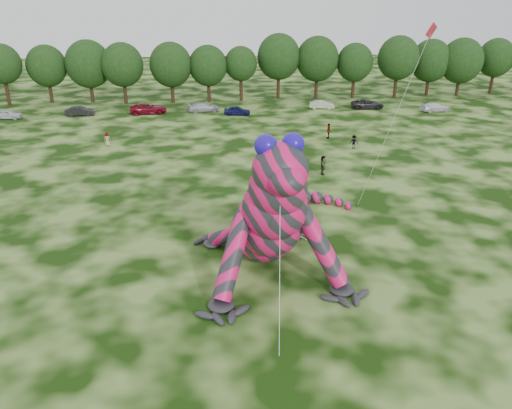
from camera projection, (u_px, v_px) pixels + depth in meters
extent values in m
plane|color=#16330A|center=(292.00, 291.00, 30.00)|extent=(240.00, 240.00, 0.00)
cube|color=red|center=(431.00, 31.00, 33.79)|extent=(1.26, 1.19, 1.17)
cylinder|color=silver|center=(390.00, 128.00, 37.81)|extent=(0.02, 0.02, 14.80)
cylinder|color=#382314|center=(357.00, 205.00, 41.79)|extent=(0.08, 0.08, 0.24)
imported|color=silver|center=(7.00, 114.00, 70.30)|extent=(3.97, 1.79, 1.32)
imported|color=black|center=(80.00, 111.00, 72.12)|extent=(4.20, 1.70, 1.36)
imported|color=maroon|center=(148.00, 109.00, 73.38)|extent=(5.64, 3.11, 1.49)
imported|color=#AAB0B3|center=(203.00, 107.00, 74.51)|extent=(5.03, 2.83, 1.38)
imported|color=#13144C|center=(237.00, 111.00, 72.51)|extent=(4.00, 2.09, 1.30)
imported|color=#BBB9AB|center=(322.00, 105.00, 76.55)|extent=(3.95, 1.83, 1.25)
imported|color=#242427|center=(368.00, 104.00, 76.57)|extent=(5.06, 2.48, 1.38)
imported|color=white|center=(435.00, 107.00, 74.73)|extent=(4.73, 2.42, 1.31)
imported|color=gray|center=(329.00, 131.00, 60.86)|extent=(0.66, 1.16, 1.86)
imported|color=gray|center=(107.00, 139.00, 57.88)|extent=(0.82, 0.56, 1.63)
imported|color=gray|center=(354.00, 142.00, 56.96)|extent=(1.14, 0.87, 1.55)
imported|color=gray|center=(323.00, 165.00, 48.83)|extent=(0.83, 1.82, 1.89)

